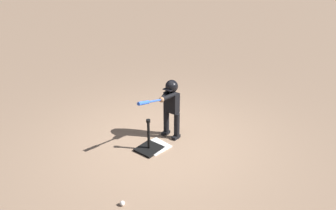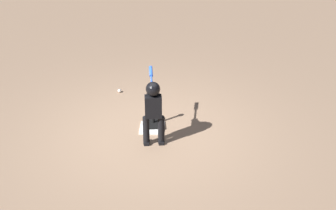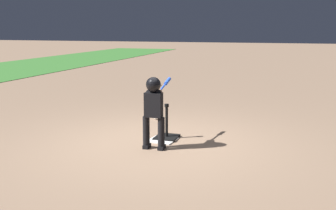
{
  "view_description": "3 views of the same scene",
  "coord_description": "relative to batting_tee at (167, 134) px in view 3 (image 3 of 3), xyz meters",
  "views": [
    {
      "loc": [
        4.04,
        3.33,
        3.31
      ],
      "look_at": [
        0.09,
        0.19,
        0.89
      ],
      "focal_mm": 35.0,
      "sensor_mm": 36.0,
      "label": 1
    },
    {
      "loc": [
        -6.98,
        0.17,
        4.44
      ],
      "look_at": [
        -0.09,
        -0.3,
        0.62
      ],
      "focal_mm": 50.0,
      "sensor_mm": 36.0,
      "label": 2
    },
    {
      "loc": [
        -6.04,
        -2.03,
        1.92
      ],
      "look_at": [
        0.4,
        -0.06,
        0.59
      ],
      "focal_mm": 42.0,
      "sensor_mm": 36.0,
      "label": 3
    }
  ],
  "objects": [
    {
      "name": "home_plate",
      "position": [
        -0.14,
        0.03,
        -0.07
      ],
      "size": [
        0.49,
        0.49,
        0.02
      ],
      "primitive_type": "cube",
      "rotation": [
        0.0,
        0.0,
        -0.12
      ],
      "color": "white",
      "rests_on": "ground_plane"
    },
    {
      "name": "baseball",
      "position": [
        1.31,
        0.65,
        -0.05
      ],
      "size": [
        0.07,
        0.07,
        0.07
      ],
      "primitive_type": "sphere",
      "color": "white",
      "rests_on": "ground_plane"
    },
    {
      "name": "batting_tee",
      "position": [
        0.0,
        0.0,
        0.0
      ],
      "size": [
        0.43,
        0.39,
        0.62
      ],
      "color": "black",
      "rests_on": "ground_plane"
    },
    {
      "name": "batter_child",
      "position": [
        -0.6,
        0.02,
        0.65
      ],
      "size": [
        1.02,
        0.36,
        1.16
      ],
      "color": "black",
      "rests_on": "ground_plane"
    },
    {
      "name": "ground_plane",
      "position": [
        -0.33,
        0.06,
        -0.08
      ],
      "size": [
        90.0,
        90.0,
        0.0
      ],
      "primitive_type": "plane",
      "color": "#93755B"
    }
  ]
}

